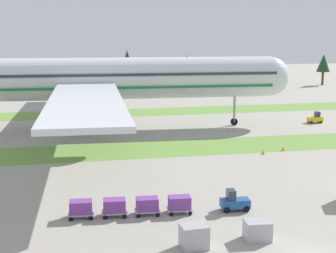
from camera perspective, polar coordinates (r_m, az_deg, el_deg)
grass_strip_near at (r=70.57m, az=2.32°, el=-2.38°), size 320.00×10.05×0.01m
grass_strip_far at (r=101.43m, az=-2.12°, el=1.66°), size 320.00×10.05×0.01m
airliner at (r=83.28m, az=-8.31°, el=5.38°), size 66.40×81.66×23.41m
baggage_tug at (r=46.53m, az=7.50°, el=-8.45°), size 2.69×1.49×1.97m
cargo_dolly_lead at (r=45.49m, az=1.31°, el=-8.68°), size 2.30×1.66×1.55m
cargo_dolly_second at (r=45.15m, az=-2.37°, el=-8.83°), size 2.30×1.66×1.55m
cargo_dolly_third at (r=45.00m, az=-6.09°, el=-8.96°), size 2.30×1.66×1.55m
cargo_dolly_fourth at (r=45.03m, az=-9.83°, el=-9.04°), size 2.30×1.66×1.55m
pushback_tractor at (r=93.05m, az=16.34°, el=0.91°), size 2.67×1.44×1.97m
uld_container_0 at (r=38.69m, az=2.96°, el=-12.33°), size 2.09×1.71×1.79m
uld_container_1 at (r=40.70m, az=10.09°, el=-11.48°), size 2.14×1.77×1.53m
taxiway_marker_0 at (r=70.38m, az=12.90°, el=-2.46°), size 0.44×0.44×0.55m
taxiway_marker_2 at (r=67.85m, az=10.71°, el=-2.85°), size 0.44×0.44×0.58m
distant_tree_line at (r=138.23m, az=-5.73°, el=6.81°), size 161.05×10.26×11.67m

